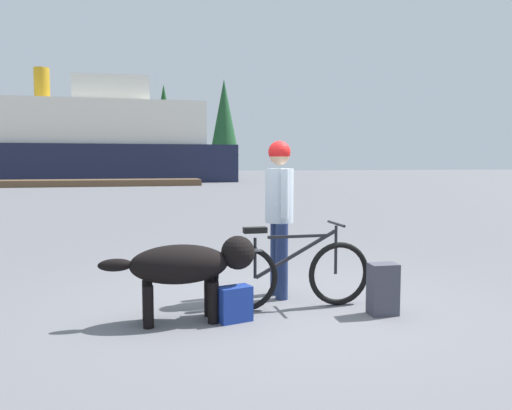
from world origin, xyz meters
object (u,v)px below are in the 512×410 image
backpack (383,289)px  bicycle (292,273)px  dog (188,265)px  ferry_boat (84,143)px  person_cyclist (279,203)px  handbag_pannier (235,304)px

backpack → bicycle: bearing=152.8°
dog → ferry_boat: ferry_boat is taller
person_cyclist → handbag_pannier: bearing=-130.8°
ferry_boat → dog: bearing=-83.6°
bicycle → dog: (-1.10, -0.18, 0.18)m
backpack → handbag_pannier: (-1.50, 0.13, -0.09)m
bicycle → handbag_pannier: (-0.67, -0.30, -0.20)m
person_cyclist → handbag_pannier: size_ratio=5.18×
backpack → ferry_boat: bearing=99.3°
bicycle → handbag_pannier: size_ratio=5.00×
handbag_pannier → backpack: bearing=-4.9°
dog → handbag_pannier: bearing=-14.6°
backpack → ferry_boat: ferry_boat is taller
bicycle → dog: bearing=-170.5°
handbag_pannier → dog: bearing=165.4°
dog → handbag_pannier: size_ratio=4.36×
backpack → handbag_pannier: backpack is taller
bicycle → backpack: bicycle is taller
bicycle → ferry_boat: ferry_boat is taller
dog → ferry_boat: 36.38m
handbag_pannier → ferry_boat: bearing=97.0°
dog → person_cyclist: bearing=31.2°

